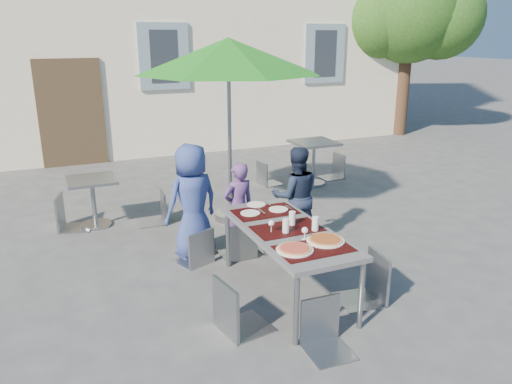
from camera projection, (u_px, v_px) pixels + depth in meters
name	position (u px, v px, depth m)	size (l,w,h in m)	color
ground	(358.00, 321.00, 4.85)	(90.00, 90.00, 0.00)	#414244
tree	(410.00, 10.00, 12.93)	(3.60, 3.00, 4.70)	#412A1B
dining_table	(287.00, 234.00, 5.16)	(0.80, 1.85, 0.76)	#414045
pizza_near_left	(295.00, 249.00, 4.61)	(0.35, 0.35, 0.03)	white
pizza_near_right	(325.00, 240.00, 4.81)	(0.37, 0.37, 0.03)	white
glassware	(296.00, 224.00, 5.06)	(0.50, 0.46, 0.15)	silver
place_settings	(262.00, 209.00, 5.69)	(0.60, 0.48, 0.01)	white
child_0	(192.00, 201.00, 6.10)	(0.70, 0.45, 1.43)	#304185
child_1	(239.00, 208.00, 6.26)	(0.43, 0.28, 1.17)	#593873
child_2	(296.00, 196.00, 6.47)	(0.64, 0.37, 1.31)	#1A2339
chair_0	(196.00, 226.00, 5.91)	(0.48, 0.49, 0.85)	#8F949B
chair_1	(239.00, 218.00, 6.06)	(0.40, 0.40, 0.90)	gray
chair_2	(276.00, 208.00, 6.28)	(0.44, 0.45, 0.99)	gray
chair_3	(235.00, 275.00, 4.51)	(0.51, 0.51, 1.00)	gray
chair_4	(371.00, 249.00, 5.07)	(0.49, 0.49, 0.98)	gray
chair_5	(326.00, 297.00, 4.30)	(0.40, 0.40, 0.87)	gray
patio_umbrella	(228.00, 57.00, 6.81)	(2.62, 2.62, 2.62)	#A1A3A9
cafe_table_0	(93.00, 195.00, 7.12)	(0.67, 0.67, 0.71)	#A1A3A9
bg_chair_l_0	(65.00, 192.00, 6.99)	(0.52, 0.52, 0.95)	gray
bg_chair_r_0	(156.00, 189.00, 7.24)	(0.43, 0.42, 0.89)	gray
cafe_table_1	(314.00, 154.00, 9.08)	(0.76, 0.76, 0.81)	#A1A3A9
bg_chair_l_1	(266.00, 159.00, 9.09)	(0.42, 0.41, 0.84)	#91989C
bg_chair_r_1	(335.00, 151.00, 9.55)	(0.41, 0.41, 0.89)	#91969C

